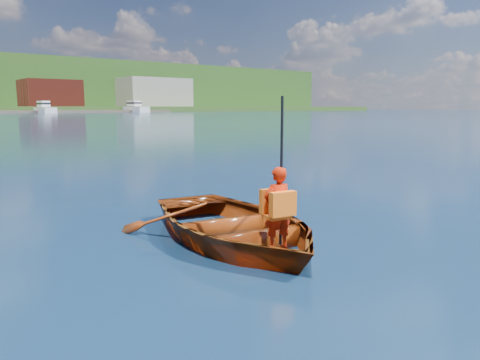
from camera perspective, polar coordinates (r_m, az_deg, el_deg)
ground at (r=6.06m, az=-4.40°, el=-8.97°), size 600.00×600.00×0.00m
rowboat at (r=6.56m, az=-0.84°, el=-5.49°), size 3.17×4.02×0.75m
child_paddler at (r=5.78m, az=4.60°, el=-3.31°), size 0.41×0.38×1.89m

